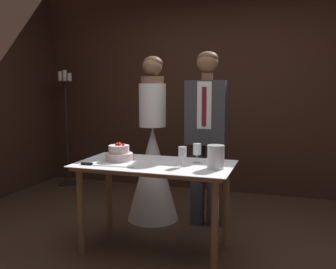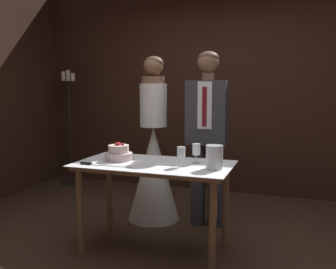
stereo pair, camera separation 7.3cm
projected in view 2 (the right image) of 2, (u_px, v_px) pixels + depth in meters
The scene contains 11 objects.
ground_plane at pixel (178, 251), 3.21m from camera, with size 40.00×40.00×0.00m, color #422D21.
wall_back at pixel (225, 86), 4.95m from camera, with size 5.42×0.12×2.83m, color #382116.
cake_table at pixel (154, 175), 3.16m from camera, with size 1.31×0.70×0.77m.
tiered_cake at pixel (119, 154), 3.28m from camera, with size 0.24×0.24×0.15m.
cake_knife at pixel (96, 164), 3.07m from camera, with size 0.46×0.05×0.02m.
wine_glass_near at pixel (196, 150), 3.14m from camera, with size 0.07×0.07×0.17m.
wine_glass_middle at pixel (181, 152), 3.00m from camera, with size 0.07×0.07×0.16m.
hurricane_candle at pixel (214, 158), 2.92m from camera, with size 0.13×0.13×0.19m.
bride at pixel (154, 161), 3.94m from camera, with size 0.54×0.54×1.72m.
groom at pixel (207, 130), 3.71m from camera, with size 0.40×0.25×1.75m.
candle_stand at pixel (70, 127), 5.36m from camera, with size 0.28×0.28×1.64m.
Camera 2 is at (0.92, -2.92, 1.41)m, focal length 40.00 mm.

